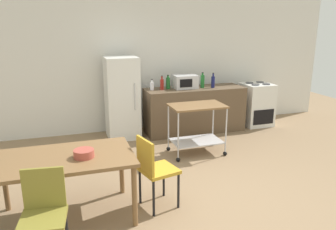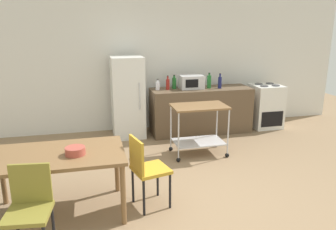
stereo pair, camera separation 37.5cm
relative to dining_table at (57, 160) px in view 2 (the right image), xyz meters
name	(u,v)px [view 2 (the right image)]	position (x,y,z in m)	size (l,w,h in m)	color
ground_plane	(199,200)	(1.67, -0.11, -0.67)	(12.00, 12.00, 0.00)	#8C7051
back_wall	(151,58)	(1.67, 3.09, 0.78)	(8.40, 0.12, 2.90)	silver
kitchen_counter	(201,110)	(2.57, 2.49, -0.22)	(2.00, 0.64, 0.90)	brown
dining_table	(57,160)	(0.00, 0.00, 0.00)	(1.50, 0.90, 0.75)	brown
chair_mustard	(146,167)	(1.00, -0.09, -0.15)	(0.48, 0.48, 0.89)	gold
chair_olive	(29,206)	(-0.21, -0.68, -0.15)	(0.45, 0.45, 0.89)	olive
stove_oven	(265,106)	(4.02, 2.51, -0.22)	(0.60, 0.61, 0.92)	white
refrigerator	(128,97)	(1.12, 2.59, 0.10)	(0.60, 0.63, 1.55)	white
kitchen_cart	(199,122)	(2.15, 1.36, -0.10)	(0.91, 0.57, 0.85)	brown
bottle_wine	(158,85)	(1.70, 2.56, 0.32)	(0.07, 0.07, 0.21)	silver
bottle_vinegar	(168,84)	(1.90, 2.53, 0.34)	(0.07, 0.07, 0.27)	maroon
bottle_soda	(174,83)	(2.04, 2.59, 0.34)	(0.08, 0.08, 0.27)	#1E6628
microwave	(191,82)	(2.37, 2.54, 0.36)	(0.46, 0.35, 0.26)	silver
bottle_soy_sauce	(209,82)	(2.73, 2.48, 0.36)	(0.08, 0.08, 0.31)	#1E6628
bottle_hot_sauce	(220,82)	(2.93, 2.42, 0.35)	(0.07, 0.07, 0.30)	navy
fruit_bowl	(75,151)	(0.21, -0.08, 0.12)	(0.22, 0.22, 0.09)	#B24C3F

